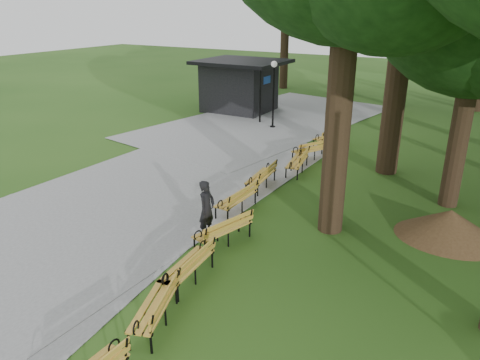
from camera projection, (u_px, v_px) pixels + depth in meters
The scene contains 14 objects.
ground at pixel (193, 252), 12.19m from camera, with size 100.00×100.00×0.00m, color #275016.
path at pixel (150, 186), 16.47m from camera, with size 12.00×38.00×0.06m, color gray.
person at pixel (207, 209), 12.73m from camera, with size 0.61×0.40×1.66m, color black.
kiosk at pixel (239, 86), 27.77m from camera, with size 4.93×4.28×3.08m, color black, non-canonical shape.
lamp_post at pixel (274, 81), 23.52m from camera, with size 0.32×0.32×3.47m.
dirt_mound at pixel (449, 224), 12.76m from camera, with size 2.41×2.41×0.86m, color #47301C.
bench_1 at pixel (154, 306), 9.28m from camera, with size 1.90×0.64×0.88m, color gold, non-canonical shape.
bench_2 at pixel (187, 266), 10.70m from camera, with size 1.90×0.64×0.88m, color gold, non-canonical shape.
bench_3 at pixel (223, 229), 12.44m from camera, with size 1.90×0.64×0.88m, color gold, non-canonical shape.
bench_4 at pixel (236, 199), 14.39m from camera, with size 1.90×0.64×0.88m, color gold, non-canonical shape.
bench_5 at pixel (261, 176), 16.26m from camera, with size 1.90×0.64×0.88m, color gold, non-canonical shape.
bench_6 at pixel (297, 162), 17.79m from camera, with size 1.90×0.64×0.88m, color gold, non-canonical shape.
bench_7 at pixel (311, 150), 19.26m from camera, with size 1.90×0.64×0.88m, color gold, non-canonical shape.
bench_8 at pixel (328, 137), 21.16m from camera, with size 1.90×0.64×0.88m, color gold, non-canonical shape.
Camera 1 is at (6.44, -8.64, 6.15)m, focal length 34.36 mm.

